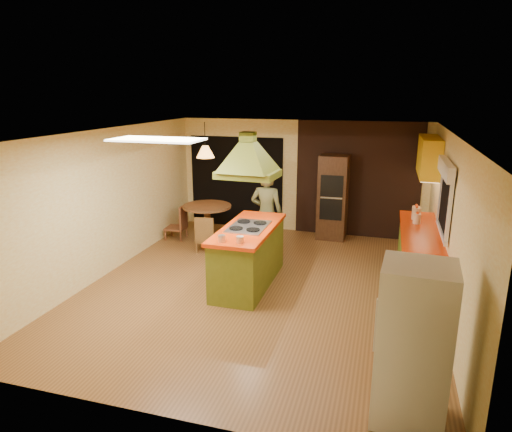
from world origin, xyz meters
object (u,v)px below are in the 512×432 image
(dining_table, at_px, (207,216))
(canister_large, at_px, (416,212))
(man, at_px, (267,214))
(refrigerator, at_px, (413,345))
(wall_oven, at_px, (333,197))
(kitchen_island, at_px, (248,255))

(dining_table, height_order, canister_large, canister_large)
(man, xyz_separation_m, refrigerator, (2.49, -4.00, -0.05))
(refrigerator, height_order, wall_oven, wall_oven)
(kitchen_island, relative_size, wall_oven, 1.10)
(dining_table, bearing_deg, wall_oven, 19.79)
(wall_oven, bearing_deg, refrigerator, -73.97)
(man, relative_size, refrigerator, 1.06)
(kitchen_island, distance_m, refrigerator, 3.62)
(kitchen_island, bearing_deg, dining_table, 128.04)
(wall_oven, height_order, canister_large, wall_oven)
(kitchen_island, bearing_deg, wall_oven, 70.86)
(kitchen_island, xyz_separation_m, canister_large, (2.63, 1.62, 0.52))
(kitchen_island, distance_m, man, 1.39)
(man, height_order, refrigerator, man)
(dining_table, bearing_deg, canister_large, -4.74)
(canister_large, bearing_deg, dining_table, 175.26)
(refrigerator, xyz_separation_m, wall_oven, (-1.43, 5.54, 0.10))
(refrigerator, relative_size, canister_large, 7.97)
(refrigerator, height_order, dining_table, refrigerator)
(kitchen_island, bearing_deg, canister_large, 31.83)
(wall_oven, distance_m, dining_table, 2.72)
(refrigerator, bearing_deg, dining_table, 134.08)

